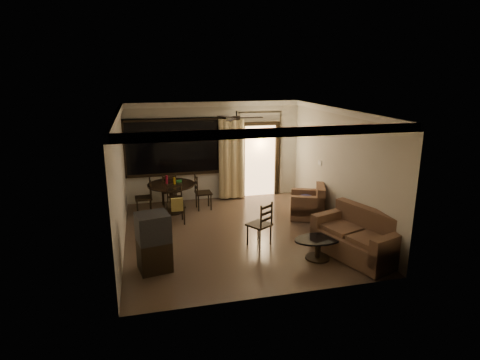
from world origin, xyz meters
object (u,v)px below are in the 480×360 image
object	(u,v)px
tv_cabinet	(154,242)
sofa	(359,239)
dining_chair_west	(144,204)
dining_chair_south	(176,211)
coffee_table	(318,245)
side_chair	(260,232)
dining_chair_east	(203,199)
dining_chair_north	(169,197)
armchair	(309,204)
dining_table	(171,190)

from	to	relation	value
tv_cabinet	sofa	world-z (taller)	tv_cabinet
dining_chair_west	tv_cabinet	bearing A→B (deg)	0.07
dining_chair_south	tv_cabinet	size ratio (longest dim) A/B	0.86
coffee_table	side_chair	distance (m)	1.30
dining_chair_west	tv_cabinet	xyz separation A→B (m)	(0.14, -3.13, 0.28)
dining_chair_east	coffee_table	bearing A→B (deg)	-155.91
dining_chair_north	sofa	distance (m)	5.31
side_chair	tv_cabinet	bearing A→B (deg)	-18.03
dining_chair_south	dining_chair_north	xyz separation A→B (m)	(-0.07, 1.31, -0.02)
sofa	coffee_table	size ratio (longest dim) A/B	1.96
dining_chair_north	sofa	xyz separation A→B (m)	(3.47, -4.01, 0.09)
dining_chair_north	coffee_table	size ratio (longest dim) A/B	0.97
armchair	coffee_table	distance (m)	2.35
dining_chair_west	coffee_table	xyz separation A→B (m)	(3.30, -3.44, 0.01)
armchair	dining_chair_south	bearing A→B (deg)	-165.07
sofa	dining_chair_north	bearing A→B (deg)	112.50
tv_cabinet	side_chair	xyz separation A→B (m)	(2.22, 0.59, -0.27)
dining_table	sofa	xyz separation A→B (m)	(3.44, -3.56, -0.24)
dining_chair_west	sofa	bearing A→B (deg)	47.20
dining_table	sofa	size ratio (longest dim) A/B	0.64
dining_chair_south	tv_cabinet	xyz separation A→B (m)	(-0.61, -2.31, 0.25)
dining_chair_north	armchair	size ratio (longest dim) A/B	0.89
armchair	dining_chair_north	bearing A→B (deg)	175.10
dining_chair_south	tv_cabinet	world-z (taller)	tv_cabinet
dining_chair_west	side_chair	bearing A→B (deg)	40.43
tv_cabinet	sofa	distance (m)	4.03
dining_chair_west	dining_chair_south	bearing A→B (deg)	39.86
side_chair	dining_chair_east	bearing A→B (deg)	-105.62
tv_cabinet	side_chair	size ratio (longest dim) A/B	1.14
dining_table	dining_chair_north	bearing A→B (deg)	94.54
armchair	dining_chair_west	bearing A→B (deg)	-174.88
dining_chair_west	side_chair	xyz separation A→B (m)	(2.36, -2.54, 0.01)
dining_table	dining_chair_west	distance (m)	0.78
dining_chair_north	dining_chair_south	bearing A→B (deg)	90.64
side_chair	coffee_table	bearing A→B (deg)	103.38
dining_chair_east	dining_chair_south	world-z (taller)	same
dining_chair_south	armchair	bearing A→B (deg)	-9.39
dining_chair_north	sofa	size ratio (longest dim) A/B	0.49
dining_chair_north	sofa	world-z (taller)	dining_chair_north
dining_table	dining_chair_east	world-z (taller)	dining_table
dining_chair_north	armchair	world-z (taller)	dining_chair_north
dining_chair_west	sofa	distance (m)	5.44
dining_table	tv_cabinet	xyz separation A→B (m)	(-0.57, -3.17, -0.05)
coffee_table	side_chair	world-z (taller)	side_chair
dining_chair_west	coffee_table	size ratio (longest dim) A/B	0.97
dining_chair_west	sofa	world-z (taller)	dining_chair_west
tv_cabinet	armchair	world-z (taller)	tv_cabinet
dining_table	coffee_table	xyz separation A→B (m)	(2.59, -3.48, -0.32)
dining_chair_north	coffee_table	bearing A→B (deg)	121.29
tv_cabinet	armchair	xyz separation A→B (m)	(3.93, 1.91, -0.21)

